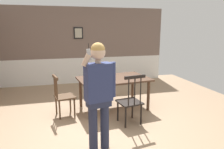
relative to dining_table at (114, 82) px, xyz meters
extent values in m
plane|color=#9E7F60|center=(-0.36, -0.73, -0.68)|extent=(7.61, 7.61, 0.00)
cube|color=#756056|center=(-0.36, 2.73, 1.10)|extent=(5.88, 0.12, 1.74)
cube|color=white|center=(-0.36, 2.74, -0.22)|extent=(5.88, 0.14, 0.91)
cube|color=white|center=(-0.36, 2.71, 0.23)|extent=(5.88, 0.05, 0.06)
cube|color=black|center=(-0.54, 2.66, 1.10)|extent=(0.32, 0.03, 0.39)
cube|color=#B6AE98|center=(-0.54, 2.64, 1.10)|extent=(0.24, 0.01, 0.31)
cube|color=#4C3323|center=(0.00, 0.00, 0.07)|extent=(1.75, 1.21, 0.04)
cylinder|color=#4C3323|center=(-0.67, -0.49, -0.32)|extent=(0.07, 0.07, 0.72)
cylinder|color=#4C3323|center=(0.77, -0.33, -0.32)|extent=(0.07, 0.07, 0.72)
cylinder|color=#4C3323|center=(-0.77, 0.33, -0.32)|extent=(0.07, 0.07, 0.72)
cylinder|color=#4C3323|center=(0.67, 0.49, -0.32)|extent=(0.07, 0.07, 0.72)
cube|color=black|center=(0.10, -0.86, -0.23)|extent=(0.51, 0.51, 0.03)
cube|color=black|center=(0.13, -1.06, 0.34)|extent=(0.44, 0.11, 0.06)
cylinder|color=black|center=(0.00, -1.08, 0.08)|extent=(0.02, 0.02, 0.59)
cylinder|color=black|center=(0.13, -1.06, 0.08)|extent=(0.02, 0.02, 0.59)
cylinder|color=black|center=(0.26, -1.03, 0.08)|extent=(0.02, 0.02, 0.59)
cylinder|color=black|center=(-0.10, -0.71, -0.46)|extent=(0.04, 0.04, 0.43)
cylinder|color=black|center=(0.25, -0.65, -0.46)|extent=(0.04, 0.04, 0.43)
cylinder|color=black|center=(-0.05, -1.06, -0.46)|extent=(0.04, 0.04, 0.43)
cylinder|color=black|center=(0.30, -1.00, -0.46)|extent=(0.04, 0.04, 0.43)
cube|color=#513823|center=(-1.16, -0.14, -0.24)|extent=(0.49, 0.49, 0.03)
cube|color=#513823|center=(-1.34, -0.18, 0.23)|extent=(0.13, 0.41, 0.06)
cylinder|color=#513823|center=(-1.37, -0.06, 0.02)|extent=(0.02, 0.02, 0.48)
cylinder|color=#513823|center=(-1.34, -0.18, 0.02)|extent=(0.02, 0.02, 0.48)
cylinder|color=#513823|center=(-1.32, -0.30, 0.02)|extent=(0.02, 0.02, 0.48)
cylinder|color=#513823|center=(-1.04, 0.06, -0.46)|extent=(0.04, 0.04, 0.43)
cylinder|color=#513823|center=(-0.97, -0.26, -0.46)|extent=(0.04, 0.04, 0.43)
cylinder|color=#513823|center=(-1.36, -0.01, -0.46)|extent=(0.04, 0.04, 0.43)
cylinder|color=#513823|center=(-1.29, -0.33, -0.46)|extent=(0.04, 0.04, 0.43)
cylinder|color=#282E49|center=(-0.59, -1.62, -0.26)|extent=(0.14, 0.14, 0.83)
cylinder|color=#282E49|center=(-0.79, -1.66, -0.26)|extent=(0.14, 0.14, 0.83)
cube|color=#282E49|center=(-0.69, -1.64, 0.12)|extent=(0.39, 0.27, 0.12)
cube|color=navy|center=(-0.69, -1.64, 0.44)|extent=(0.44, 0.30, 0.59)
cylinder|color=navy|center=(-0.45, -1.59, 0.46)|extent=(0.09, 0.09, 0.56)
cylinder|color=beige|center=(-0.87, -1.69, 0.80)|extent=(0.16, 0.11, 0.19)
cylinder|color=beige|center=(-0.69, -1.64, 0.76)|extent=(0.09, 0.09, 0.05)
sphere|color=beige|center=(-0.69, -1.64, 0.90)|extent=(0.22, 0.22, 0.22)
sphere|color=tan|center=(-0.69, -1.64, 0.94)|extent=(0.21, 0.21, 0.21)
cube|color=#B7B7BC|center=(-0.83, -1.70, 0.88)|extent=(0.07, 0.05, 0.16)
cylinder|color=black|center=(-0.83, -1.70, 1.00)|extent=(0.01, 0.01, 0.08)
camera|label=1|loc=(-1.26, -4.63, 1.23)|focal=33.12mm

